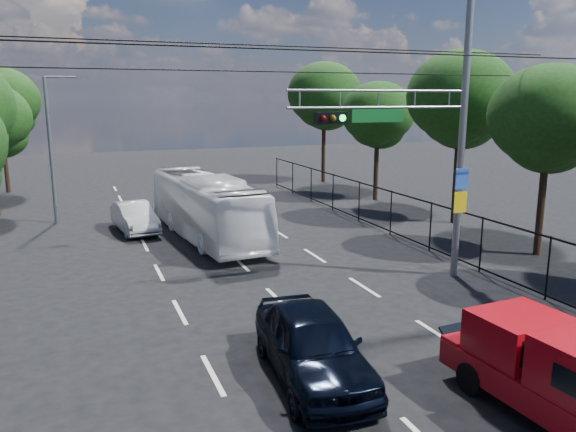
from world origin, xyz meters
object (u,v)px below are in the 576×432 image
signal_mast (432,123)px  white_bus (206,207)px  navy_hatchback (312,344)px  white_van (135,217)px  red_pickup (568,374)px

signal_mast → white_bus: size_ratio=0.96×
navy_hatchback → white_van: bearing=103.4°
navy_hatchback → red_pickup: bearing=-36.1°
signal_mast → white_bus: bearing=123.2°
navy_hatchback → white_bus: (0.73, 13.33, 0.60)m
signal_mast → white_van: 14.36m
red_pickup → white_van: red_pickup is taller
red_pickup → signal_mast: bearing=72.9°
red_pickup → navy_hatchback: red_pickup is taller
white_bus → white_van: white_bus is taller
signal_mast → red_pickup: 9.59m
signal_mast → red_pickup: signal_mast is taller
navy_hatchback → white_van: 15.76m
signal_mast → white_bus: signal_mast is taller
signal_mast → navy_hatchback: size_ratio=2.06×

